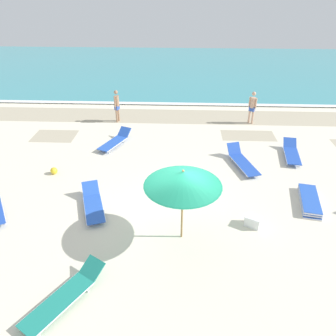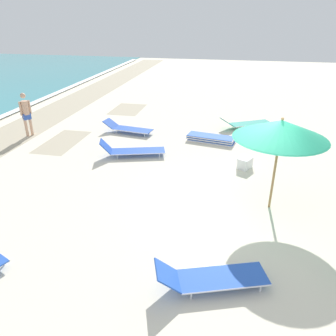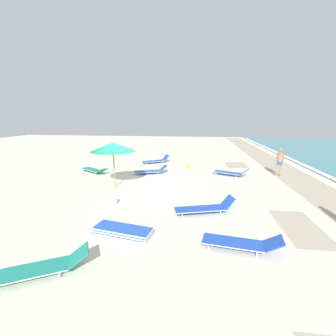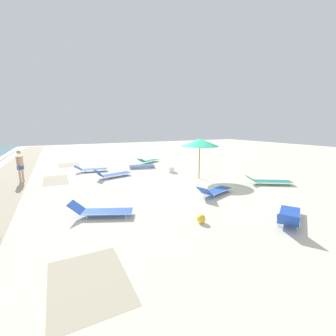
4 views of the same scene
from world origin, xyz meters
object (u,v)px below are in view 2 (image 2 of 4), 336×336
(sun_lounger_near_water_right, at_px, (211,277))
(sun_lounger_mid_beach_solo, at_px, (132,150))
(cooler_box, at_px, (245,163))
(lounger_stack, at_px, (211,139))
(sun_lounger_mid_beach_pair_b, at_px, (128,128))
(beach_umbrella, at_px, (281,130))
(beachgoer_shoreline_child, at_px, (26,112))
(sun_lounger_beside_umbrella, at_px, (246,123))

(sun_lounger_near_water_right, bearing_deg, sun_lounger_mid_beach_solo, 10.91)
(cooler_box, bearing_deg, lounger_stack, 57.88)
(sun_lounger_mid_beach_solo, distance_m, sun_lounger_mid_beach_pair_b, 2.49)
(beach_umbrella, bearing_deg, beachgoer_shoreline_child, 68.23)
(beach_umbrella, bearing_deg, sun_lounger_mid_beach_solo, 60.75)
(sun_lounger_mid_beach_solo, xyz_separation_m, beachgoer_shoreline_child, (1.17, 4.76, 0.78))
(sun_lounger_beside_umbrella, bearing_deg, lounger_stack, 117.81)
(lounger_stack, distance_m, sun_lounger_mid_beach_pair_b, 3.54)
(sun_lounger_mid_beach_solo, height_order, sun_lounger_mid_beach_pair_b, sun_lounger_mid_beach_solo)
(beach_umbrella, height_order, sun_lounger_mid_beach_pair_b, beach_umbrella)
(cooler_box, bearing_deg, beach_umbrella, -137.15)
(sun_lounger_beside_umbrella, distance_m, cooler_box, 4.29)
(sun_lounger_beside_umbrella, height_order, beachgoer_shoreline_child, beachgoer_shoreline_child)
(lounger_stack, relative_size, sun_lounger_mid_beach_pair_b, 0.91)
(sun_lounger_mid_beach_solo, distance_m, cooler_box, 3.92)
(sun_lounger_beside_umbrella, bearing_deg, cooler_box, 150.30)
(sun_lounger_near_water_right, xyz_separation_m, beachgoer_shoreline_child, (6.77, 8.02, 0.79))
(sun_lounger_near_water_right, height_order, cooler_box, sun_lounger_near_water_right)
(sun_lounger_beside_umbrella, height_order, cooler_box, sun_lounger_beside_umbrella)
(lounger_stack, distance_m, beachgoer_shoreline_child, 7.48)
(sun_lounger_beside_umbrella, height_order, sun_lounger_mid_beach_solo, sun_lounger_mid_beach_solo)
(lounger_stack, xyz_separation_m, sun_lounger_mid_beach_solo, (-1.98, 2.62, 0.09))
(sun_lounger_near_water_right, height_order, beachgoer_shoreline_child, beachgoer_shoreline_child)
(sun_lounger_beside_umbrella, xyz_separation_m, beachgoer_shoreline_child, (-2.88, 8.74, 0.80))
(beach_umbrella, xyz_separation_m, sun_lounger_near_water_right, (-3.06, 1.27, -1.91))
(sun_lounger_near_water_right, height_order, sun_lounger_mid_beach_solo, sun_lounger_mid_beach_solo)
(sun_lounger_mid_beach_solo, bearing_deg, beach_umbrella, -135.80)
(beach_umbrella, distance_m, sun_lounger_beside_umbrella, 6.88)
(sun_lounger_mid_beach_pair_b, bearing_deg, sun_lounger_beside_umbrella, -61.94)
(beach_umbrella, bearing_deg, lounger_stack, 22.93)
(beach_umbrella, distance_m, sun_lounger_near_water_right, 3.83)
(beach_umbrella, bearing_deg, sun_lounger_near_water_right, 157.46)
(sun_lounger_near_water_right, bearing_deg, beach_umbrella, -41.84)
(sun_lounger_beside_umbrella, relative_size, cooler_box, 3.83)
(sun_lounger_near_water_right, bearing_deg, cooler_box, -26.24)
(sun_lounger_beside_umbrella, bearing_deg, sun_lounger_mid_beach_solo, 106.66)
(lounger_stack, height_order, sun_lounger_near_water_right, sun_lounger_near_water_right)
(sun_lounger_near_water_right, bearing_deg, sun_lounger_mid_beach_pair_b, 8.40)
(sun_lounger_beside_umbrella, height_order, sun_lounger_near_water_right, sun_lounger_near_water_right)
(sun_lounger_near_water_right, relative_size, beachgoer_shoreline_child, 1.22)
(sun_lounger_mid_beach_pair_b, bearing_deg, beachgoer_shoreline_child, 115.28)
(beachgoer_shoreline_child, bearing_deg, beach_umbrella, -76.10)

